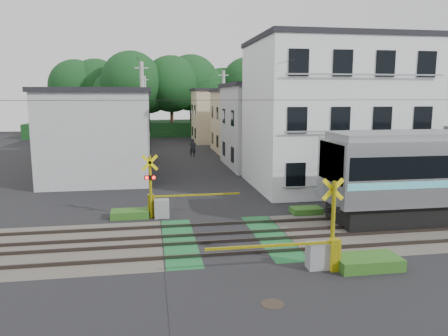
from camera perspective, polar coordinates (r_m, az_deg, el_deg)
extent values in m
plane|color=black|center=(18.07, 0.27, -9.23)|extent=(120.00, 120.00, 0.00)
cube|color=#47423A|center=(18.07, 0.27, -9.22)|extent=(120.00, 6.00, 0.00)
cube|color=black|center=(18.07, 0.27, -9.21)|extent=(5.20, 120.00, 0.00)
cube|color=#145126|center=(17.86, -5.83, -9.48)|extent=(1.30, 6.00, 0.00)
cube|color=#145126|center=(18.47, 6.16, -8.84)|extent=(1.30, 6.00, 0.00)
cube|color=#3F3833|center=(16.29, 1.44, -11.09)|extent=(120.00, 0.08, 0.14)
cube|color=#3F3833|center=(17.58, 0.56, -9.52)|extent=(120.00, 0.08, 0.14)
cube|color=#3F3833|center=(18.52, 0.01, -8.53)|extent=(120.00, 0.08, 0.14)
cube|color=#3F3833|center=(19.84, -0.68, -7.31)|extent=(120.00, 0.08, 0.14)
cube|color=black|center=(21.77, 20.80, -5.70)|extent=(2.66, 2.44, 0.67)
cube|color=black|center=(19.94, 13.91, 0.76)|extent=(0.10, 2.67, 1.73)
cylinder|color=yellow|center=(15.15, 14.03, -7.25)|extent=(0.14, 0.14, 3.00)
cube|color=yellow|center=(14.95, 14.06, -2.74)|extent=(0.77, 0.05, 0.77)
cube|color=yellow|center=(14.95, 14.06, -2.74)|extent=(0.77, 0.05, 0.77)
cube|color=black|center=(15.11, 13.95, -5.33)|extent=(0.55, 0.05, 0.20)
sphere|color=#FF0C07|center=(15.10, 13.30, -5.32)|extent=(0.16, 0.16, 0.16)
sphere|color=#FF0C07|center=(15.22, 14.42, -5.24)|extent=(0.16, 0.16, 0.16)
cube|color=gray|center=(15.30, 12.12, -11.17)|extent=(0.70, 0.50, 0.90)
cube|color=yellow|center=(15.23, 14.27, -10.94)|extent=(0.30, 0.30, 1.10)
cube|color=yellow|center=(14.35, 5.96, -10.07)|extent=(4.20, 0.08, 0.08)
cylinder|color=yellow|center=(20.91, -9.57, -2.52)|extent=(0.14, 0.14, 3.00)
cube|color=yellow|center=(20.60, -9.66, 0.69)|extent=(0.77, 0.05, 0.77)
cube|color=yellow|center=(20.60, -9.66, 0.69)|extent=(0.77, 0.05, 0.77)
cube|color=black|center=(20.72, -9.61, -1.23)|extent=(0.55, 0.05, 0.20)
sphere|color=#FF0C07|center=(20.66, -10.05, -1.27)|extent=(0.16, 0.16, 0.16)
sphere|color=#FF0C07|center=(20.66, -9.16, -1.24)|extent=(0.16, 0.16, 0.16)
cube|color=gray|center=(21.15, -8.13, -5.27)|extent=(0.70, 0.50, 0.90)
cube|color=yellow|center=(21.37, -9.50, -4.88)|extent=(0.30, 0.30, 1.10)
cube|color=yellow|center=(21.37, -3.48, -3.52)|extent=(4.20, 0.08, 0.08)
cube|color=white|center=(28.77, 13.93, 6.58)|extent=(10.00, 8.00, 9.00)
cube|color=black|center=(28.95, 14.30, 15.81)|extent=(10.20, 8.16, 0.30)
cube|color=black|center=(24.03, 9.36, -0.97)|extent=(1.10, 0.06, 1.40)
cube|color=black|center=(24.92, 14.69, -0.79)|extent=(1.10, 0.06, 1.40)
cube|color=black|center=(26.02, 19.62, -0.61)|extent=(1.10, 0.06, 1.40)
cube|color=black|center=(27.30, 24.11, -0.44)|extent=(1.10, 0.06, 1.40)
cube|color=gray|center=(25.38, 17.42, -2.11)|extent=(9.00, 0.06, 0.08)
cube|color=black|center=(23.68, 9.55, 6.19)|extent=(1.10, 0.06, 1.40)
cube|color=black|center=(24.59, 14.98, 6.11)|extent=(1.10, 0.06, 1.40)
cube|color=black|center=(25.70, 19.99, 6.00)|extent=(1.10, 0.06, 1.40)
cube|color=black|center=(26.99, 24.54, 5.85)|extent=(1.10, 0.06, 1.40)
cube|color=gray|center=(24.98, 17.75, 4.65)|extent=(9.00, 0.06, 0.08)
cube|color=black|center=(23.71, 9.75, 13.44)|extent=(1.10, 0.06, 1.40)
cube|color=black|center=(24.62, 15.28, 13.10)|extent=(1.10, 0.06, 1.40)
cube|color=black|center=(25.73, 20.37, 12.67)|extent=(1.10, 0.06, 1.40)
cube|color=black|center=(27.02, 24.98, 12.20)|extent=(1.10, 0.06, 1.40)
cube|color=gray|center=(24.93, 18.10, 11.53)|extent=(9.00, 0.06, 0.08)
cube|color=#AFB1B4|center=(31.20, -16.15, 3.92)|extent=(7.00, 7.00, 6.00)
cube|color=black|center=(31.08, -16.42, 9.71)|extent=(7.35, 7.35, 0.30)
cube|color=black|center=(29.46, -9.55, 0.53)|extent=(0.06, 1.00, 1.20)
cube|color=black|center=(32.93, -9.57, 1.45)|extent=(0.06, 1.00, 1.20)
cube|color=black|center=(29.17, -9.70, 5.97)|extent=(0.06, 1.00, 1.20)
cube|color=black|center=(32.66, -9.70, 6.32)|extent=(0.06, 1.00, 1.20)
cube|color=#AFB1B4|center=(36.29, 6.01, 5.35)|extent=(7.00, 8.00, 6.50)
cube|color=black|center=(36.22, 6.11, 10.72)|extent=(7.35, 8.40, 0.30)
cube|color=black|center=(33.75, 1.09, 1.77)|extent=(0.06, 1.00, 1.20)
cube|color=black|center=(37.66, -0.04, 2.56)|extent=(0.06, 1.00, 1.20)
cube|color=black|center=(33.49, 1.10, 6.52)|extent=(0.06, 1.00, 1.20)
cube|color=black|center=(37.43, -0.04, 6.82)|extent=(0.06, 1.00, 1.20)
cube|color=#C3B08A|center=(40.18, -15.44, 4.95)|extent=(8.00, 7.00, 5.80)
cube|color=black|center=(40.08, -15.63, 9.30)|extent=(8.40, 7.35, 0.30)
cube|color=black|center=(38.38, -9.59, 2.56)|extent=(0.06, 1.00, 1.20)
cube|color=black|center=(41.86, -9.60, 3.12)|extent=(0.06, 1.00, 1.20)
cube|color=black|center=(38.16, -9.71, 6.74)|extent=(0.06, 1.00, 1.20)
cube|color=black|center=(41.66, -9.71, 6.95)|extent=(0.06, 1.00, 1.20)
cube|color=#C3B08A|center=(46.08, 3.14, 6.04)|extent=(7.00, 7.00, 6.20)
cube|color=black|center=(46.01, 3.18, 10.09)|extent=(7.35, 7.35, 0.30)
cube|color=black|center=(43.85, -0.89, 3.53)|extent=(0.06, 1.00, 1.20)
cube|color=black|center=(47.30, -1.53, 3.95)|extent=(0.06, 1.00, 1.20)
cube|color=black|center=(43.66, -0.90, 7.19)|extent=(0.06, 1.00, 1.20)
cube|color=black|center=(47.12, -1.55, 7.34)|extent=(0.06, 1.00, 1.20)
cube|color=beige|center=(50.10, -14.08, 5.93)|extent=(7.00, 8.00, 6.00)
cube|color=black|center=(50.02, -14.23, 9.53)|extent=(7.35, 8.40, 0.30)
cube|color=black|center=(48.08, -9.98, 3.90)|extent=(0.06, 1.00, 1.20)
cube|color=black|center=(52.06, -9.96, 4.31)|extent=(0.06, 1.00, 1.20)
cube|color=black|center=(47.90, -10.07, 7.24)|extent=(0.06, 1.00, 1.20)
cube|color=black|center=(51.90, -10.05, 7.39)|extent=(0.06, 1.00, 1.20)
cube|color=#C3B08A|center=(55.74, 0.16, 6.73)|extent=(8.00, 7.00, 6.40)
cube|color=black|center=(55.68, 0.16, 10.18)|extent=(8.40, 7.35, 0.30)
cube|color=black|center=(53.58, -3.79, 4.57)|extent=(0.06, 1.00, 1.20)
cube|color=black|center=(57.05, -4.15, 4.86)|extent=(0.06, 1.00, 1.20)
cube|color=black|center=(53.42, -3.82, 7.57)|extent=(0.06, 1.00, 1.20)
cube|color=black|center=(56.90, -4.18, 7.67)|extent=(0.06, 1.00, 1.20)
cube|color=#143C18|center=(67.11, -7.10, 5.23)|extent=(40.00, 10.00, 2.00)
cylinder|color=#332114|center=(67.99, -18.59, 6.35)|extent=(0.50, 0.50, 5.51)
sphere|color=#143C18|center=(67.94, -18.79, 10.06)|extent=(7.72, 7.72, 7.72)
cylinder|color=#332114|center=(68.11, -16.18, 6.51)|extent=(0.50, 0.50, 5.61)
sphere|color=#143C18|center=(68.07, -16.36, 10.28)|extent=(7.85, 7.85, 7.85)
cylinder|color=#332114|center=(64.65, -14.01, 6.01)|extent=(0.50, 0.50, 4.58)
sphere|color=#143C18|center=(64.56, -14.14, 9.26)|extent=(6.41, 6.41, 6.41)
cylinder|color=#332114|center=(62.36, -11.86, 6.61)|extent=(0.50, 0.50, 5.95)
sphere|color=#143C18|center=(62.33, -12.00, 10.98)|extent=(8.33, 8.33, 8.33)
cylinder|color=#332114|center=(64.36, -9.95, 6.51)|extent=(0.50, 0.50, 5.42)
sphere|color=#143C18|center=(64.30, -10.06, 10.37)|extent=(7.59, 7.59, 7.59)
cylinder|color=#332114|center=(64.08, -6.83, 6.73)|extent=(0.50, 0.50, 5.76)
sphere|color=#143C18|center=(64.04, -6.91, 10.85)|extent=(8.06, 8.06, 8.06)
cylinder|color=#332114|center=(66.28, -4.27, 6.93)|extent=(0.50, 0.50, 5.94)
sphere|color=#143C18|center=(66.25, -4.32, 11.03)|extent=(8.31, 8.31, 8.31)
cylinder|color=#332114|center=(66.37, -2.89, 6.63)|extent=(0.50, 0.50, 5.20)
sphere|color=#143C18|center=(66.30, -2.92, 10.22)|extent=(7.28, 7.28, 7.28)
cylinder|color=#332114|center=(67.96, -0.18, 6.63)|extent=(0.50, 0.50, 5.02)
sphere|color=#143C18|center=(67.88, -0.18, 10.01)|extent=(7.03, 7.03, 7.03)
cylinder|color=#332114|center=(67.07, 3.05, 6.90)|extent=(0.50, 0.50, 5.78)
sphere|color=#143C18|center=(67.03, 3.09, 10.85)|extent=(8.09, 8.09, 8.09)
cylinder|color=#332114|center=(64.99, 5.88, 6.36)|extent=(0.50, 0.50, 4.81)
sphere|color=#143C18|center=(64.91, 5.94, 9.75)|extent=(6.74, 6.74, 6.74)
cube|color=black|center=(20.16, 16.91, 8.51)|extent=(60.00, 0.02, 0.02)
cylinder|color=#A5A5A0|center=(29.93, -10.52, 5.84)|extent=(0.26, 0.26, 8.00)
cube|color=#A5A5A0|center=(29.93, -10.73, 12.73)|extent=(0.90, 0.08, 0.08)
cylinder|color=#A5A5A0|center=(39.46, -0.05, 6.81)|extent=(0.26, 0.26, 8.00)
cube|color=#A5A5A0|center=(39.46, -0.05, 12.04)|extent=(0.90, 0.08, 0.08)
cylinder|color=#A5A5A0|center=(50.90, -10.20, 7.24)|extent=(0.26, 0.26, 8.00)
cube|color=#A5A5A0|center=(50.91, -10.32, 11.29)|extent=(0.90, 0.08, 0.08)
cube|color=black|center=(40.41, -10.46, 11.54)|extent=(0.02, 42.00, 0.02)
cube|color=black|center=(40.93, -0.41, 11.66)|extent=(0.02, 42.00, 0.02)
imported|color=#212229|center=(42.01, -4.15, 2.67)|extent=(0.65, 0.44, 1.76)
cylinder|color=#2D261E|center=(12.86, 6.36, -17.26)|extent=(0.66, 0.66, 0.02)
cube|color=#2D5E1E|center=(15.90, 18.18, -11.59)|extent=(2.20, 1.20, 0.40)
cube|color=#2D5E1E|center=(21.53, -12.15, -5.87)|extent=(1.80, 1.00, 0.36)
cube|color=#2D5E1E|center=(22.16, 10.67, -5.46)|extent=(1.50, 0.90, 0.30)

